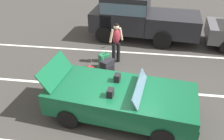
# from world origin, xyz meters

# --- Properties ---
(ground_plane) EXTENTS (80.00, 80.00, 0.00)m
(ground_plane) POSITION_xyz_m (0.00, 0.00, 0.00)
(ground_plane) COLOR #383533
(lot_line_mid) EXTENTS (18.00, 0.12, 0.01)m
(lot_line_mid) POSITION_xyz_m (0.00, 1.31, 0.00)
(lot_line_mid) COLOR silver
(lot_line_mid) RESTS_ON ground_plane
(lot_line_far) EXTENTS (18.00, 0.12, 0.01)m
(lot_line_far) POSITION_xyz_m (0.00, 4.01, 0.00)
(lot_line_far) COLOR silver
(lot_line_far) RESTS_ON ground_plane
(convertible_car) EXTENTS (4.41, 2.29, 1.49)m
(convertible_car) POSITION_xyz_m (0.20, -0.03, 0.59)
(convertible_car) COLOR #0F4C2D
(convertible_car) RESTS_ON ground_plane
(suitcase_large_black) EXTENTS (0.49, 0.56, 1.00)m
(suitcase_large_black) POSITION_xyz_m (-0.67, 1.90, 0.37)
(suitcase_large_black) COLOR black
(suitcase_large_black) RESTS_ON ground_plane
(suitcase_medium_bright) EXTENTS (0.46, 0.44, 0.89)m
(suitcase_medium_bright) POSITION_xyz_m (-0.89, 2.57, 0.31)
(suitcase_medium_bright) COLOR #19723F
(suitcase_medium_bright) RESTS_ON ground_plane
(suitcase_small_carryon) EXTENTS (0.29, 0.38, 0.82)m
(suitcase_small_carryon) POSITION_xyz_m (-1.29, 1.69, 0.25)
(suitcase_small_carryon) COLOR red
(suitcase_small_carryon) RESTS_ON ground_plane
(traveler_person) EXTENTS (0.55, 0.40, 1.65)m
(traveler_person) POSITION_xyz_m (-0.51, 3.12, 0.93)
(traveler_person) COLOR black
(traveler_person) RESTS_ON ground_plane
(parked_pickup_truck_far) EXTENTS (5.17, 2.46, 2.10)m
(parked_pickup_truck_far) POSITION_xyz_m (0.13, 5.69, 1.11)
(parked_pickup_truck_far) COLOR black
(parked_pickup_truck_far) RESTS_ON ground_plane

